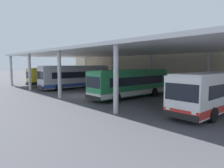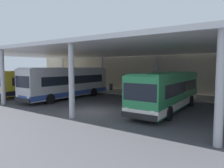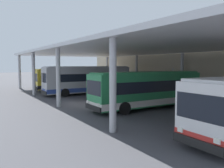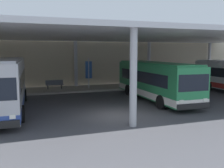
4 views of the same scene
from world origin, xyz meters
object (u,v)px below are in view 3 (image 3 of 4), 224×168
object	(u,v)px
bus_nearest_bay	(71,79)
bench_waiting	(157,88)
banner_sign	(172,80)
bus_second_bay	(88,80)
trash_bin	(140,86)
bus_middle_bay	(147,89)

from	to	relation	value
bus_nearest_bay	bench_waiting	size ratio (longest dim) A/B	5.86
bus_nearest_bay	banner_sign	size ratio (longest dim) A/B	3.30
bus_second_bay	trash_bin	distance (m)	8.20
bus_middle_bay	bus_nearest_bay	bearing A→B (deg)	-179.43
bench_waiting	banner_sign	world-z (taller)	banner_sign
bus_nearest_bay	trash_bin	distance (m)	10.26
bus_middle_bay	banner_sign	bearing A→B (deg)	118.88
bus_nearest_bay	bus_middle_bay	distance (m)	17.27
bus_second_bay	banner_sign	distance (m)	10.58
bus_middle_bay	bench_waiting	xyz separation A→B (m)	(-7.41, 8.01, -0.99)
bench_waiting	banner_sign	xyz separation A→B (m)	(3.47, -0.88, 1.32)
bus_second_bay	bench_waiting	bearing A→B (deg)	62.26
banner_sign	trash_bin	bearing A→B (deg)	173.06
bus_second_bay	trash_bin	size ratio (longest dim) A/B	11.62
bus_nearest_bay	banner_sign	bearing A→B (deg)	28.72
bus_second_bay	trash_bin	world-z (taller)	bus_second_bay
bus_middle_bay	bench_waiting	size ratio (longest dim) A/B	5.87
bus_second_bay	bus_middle_bay	xyz separation A→B (m)	(11.66, 0.09, -0.19)
bus_nearest_bay	banner_sign	world-z (taller)	banner_sign
bus_second_bay	bus_middle_bay	distance (m)	11.67
bus_second_bay	bus_middle_bay	bearing A→B (deg)	0.43
bus_middle_bay	bus_second_bay	bearing A→B (deg)	-179.57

